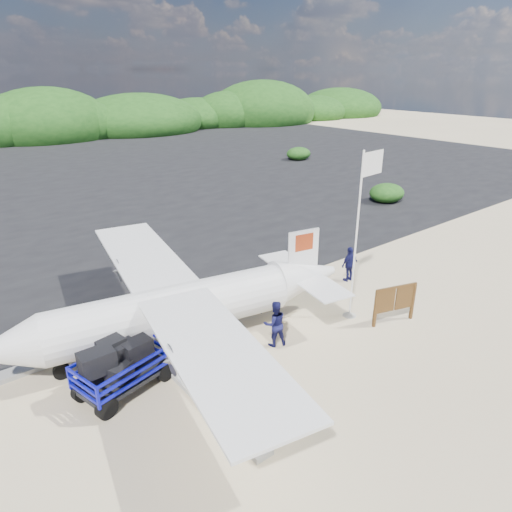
{
  "coord_description": "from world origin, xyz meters",
  "views": [
    {
      "loc": [
        -9.59,
        -8.07,
        8.33
      ],
      "look_at": [
        0.24,
        4.34,
        1.83
      ],
      "focal_mm": 32.0,
      "sensor_mm": 36.0,
      "label": 1
    }
  ],
  "objects_px": {
    "aircraft_large": "(267,173)",
    "flagpole": "(349,315)",
    "signboard": "(392,322)",
    "crew_a": "(262,292)",
    "crew_c": "(350,264)",
    "baggage_cart": "(126,389)",
    "crew_b": "(275,324)"
  },
  "relations": [
    {
      "from": "crew_b",
      "to": "aircraft_large",
      "type": "xyz_separation_m",
      "value": [
        16.69,
        20.49,
        -0.78
      ]
    },
    {
      "from": "baggage_cart",
      "to": "crew_c",
      "type": "xyz_separation_m",
      "value": [
        10.37,
        0.88,
        0.76
      ]
    },
    {
      "from": "crew_a",
      "to": "flagpole",
      "type": "bearing_deg",
      "value": 114.6
    },
    {
      "from": "crew_c",
      "to": "crew_b",
      "type": "bearing_deg",
      "value": 18.15
    },
    {
      "from": "baggage_cart",
      "to": "crew_b",
      "type": "bearing_deg",
      "value": -24.02
    },
    {
      "from": "signboard",
      "to": "aircraft_large",
      "type": "distance_m",
      "value": 25.32
    },
    {
      "from": "signboard",
      "to": "crew_b",
      "type": "xyz_separation_m",
      "value": [
        -4.19,
        1.54,
        0.78
      ]
    },
    {
      "from": "flagpole",
      "to": "crew_b",
      "type": "bearing_deg",
      "value": 175.53
    },
    {
      "from": "signboard",
      "to": "crew_a",
      "type": "relative_size",
      "value": 1.13
    },
    {
      "from": "crew_a",
      "to": "aircraft_large",
      "type": "distance_m",
      "value": 24.25
    },
    {
      "from": "signboard",
      "to": "aircraft_large",
      "type": "relative_size",
      "value": 0.13
    },
    {
      "from": "crew_a",
      "to": "baggage_cart",
      "type": "bearing_deg",
      "value": -11.06
    },
    {
      "from": "signboard",
      "to": "aircraft_large",
      "type": "bearing_deg",
      "value": 77.61
    },
    {
      "from": "signboard",
      "to": "crew_c",
      "type": "height_order",
      "value": "crew_c"
    },
    {
      "from": "flagpole",
      "to": "crew_b",
      "type": "xyz_separation_m",
      "value": [
        -3.38,
        0.26,
        0.78
      ]
    },
    {
      "from": "signboard",
      "to": "crew_b",
      "type": "bearing_deg",
      "value": 177.04
    },
    {
      "from": "flagpole",
      "to": "signboard",
      "type": "xyz_separation_m",
      "value": [
        0.82,
        -1.27,
        0.0
      ]
    },
    {
      "from": "signboard",
      "to": "aircraft_large",
      "type": "height_order",
      "value": "aircraft_large"
    },
    {
      "from": "aircraft_large",
      "to": "signboard",
      "type": "bearing_deg",
      "value": 71.42
    },
    {
      "from": "baggage_cart",
      "to": "crew_b",
      "type": "relative_size",
      "value": 1.77
    },
    {
      "from": "signboard",
      "to": "crew_c",
      "type": "xyz_separation_m",
      "value": [
        1.44,
        3.29,
        0.76
      ]
    },
    {
      "from": "crew_a",
      "to": "crew_c",
      "type": "height_order",
      "value": "crew_a"
    },
    {
      "from": "aircraft_large",
      "to": "flagpole",
      "type": "bearing_deg",
      "value": 68.31
    },
    {
      "from": "crew_c",
      "to": "baggage_cart",
      "type": "bearing_deg",
      "value": 5.73
    },
    {
      "from": "baggage_cart",
      "to": "flagpole",
      "type": "xyz_separation_m",
      "value": [
        8.11,
        -1.14,
        0.0
      ]
    },
    {
      "from": "baggage_cart",
      "to": "aircraft_large",
      "type": "xyz_separation_m",
      "value": [
        21.42,
        19.62,
        0.0
      ]
    },
    {
      "from": "crew_c",
      "to": "aircraft_large",
      "type": "height_order",
      "value": "aircraft_large"
    },
    {
      "from": "flagpole",
      "to": "crew_c",
      "type": "xyz_separation_m",
      "value": [
        2.26,
        2.02,
        0.76
      ]
    },
    {
      "from": "baggage_cart",
      "to": "aircraft_large",
      "type": "bearing_deg",
      "value": 28.89
    },
    {
      "from": "flagpole",
      "to": "aircraft_large",
      "type": "bearing_deg",
      "value": 57.33
    },
    {
      "from": "crew_b",
      "to": "flagpole",
      "type": "bearing_deg",
      "value": -162.63
    },
    {
      "from": "flagpole",
      "to": "crew_a",
      "type": "relative_size",
      "value": 3.79
    }
  ]
}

